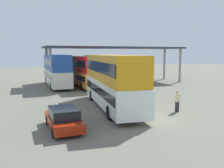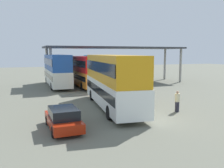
{
  "view_description": "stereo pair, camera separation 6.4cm",
  "coord_description": "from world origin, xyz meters",
  "px_view_note": "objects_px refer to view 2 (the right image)",
  "views": [
    {
      "loc": [
        -8.06,
        -14.46,
        4.54
      ],
      "look_at": [
        -0.83,
        4.2,
        2.0
      ],
      "focal_mm": 38.94,
      "sensor_mm": 36.0,
      "label": 1
    },
    {
      "loc": [
        -8.0,
        -14.48,
        4.54
      ],
      "look_at": [
        -0.83,
        4.2,
        2.0
      ],
      "focal_mm": 38.94,
      "sensor_mm": 36.0,
      "label": 2
    }
  ],
  "objects_px": {
    "parked_hatchback": "(63,119)",
    "double_decker_near_canopy": "(57,69)",
    "double_decker_mid_row": "(84,70)",
    "double_decker_far_right": "(100,68)",
    "pedestrian_waiting": "(177,101)",
    "double_decker_main": "(112,79)"
  },
  "relations": [
    {
      "from": "parked_hatchback",
      "to": "double_decker_near_canopy",
      "type": "relative_size",
      "value": 0.36
    },
    {
      "from": "double_decker_mid_row",
      "to": "double_decker_far_right",
      "type": "distance_m",
      "value": 4.49
    },
    {
      "from": "double_decker_near_canopy",
      "to": "pedestrian_waiting",
      "type": "distance_m",
      "value": 19.45
    },
    {
      "from": "parked_hatchback",
      "to": "pedestrian_waiting",
      "type": "bearing_deg",
      "value": -82.77
    },
    {
      "from": "double_decker_main",
      "to": "double_decker_mid_row",
      "type": "height_order",
      "value": "double_decker_main"
    },
    {
      "from": "double_decker_main",
      "to": "pedestrian_waiting",
      "type": "xyz_separation_m",
      "value": [
        4.21,
        -3.21,
        -1.57
      ]
    },
    {
      "from": "double_decker_near_canopy",
      "to": "parked_hatchback",
      "type": "bearing_deg",
      "value": 173.59
    },
    {
      "from": "double_decker_main",
      "to": "pedestrian_waiting",
      "type": "height_order",
      "value": "double_decker_main"
    },
    {
      "from": "double_decker_far_right",
      "to": "pedestrian_waiting",
      "type": "relative_size",
      "value": 6.53
    },
    {
      "from": "double_decker_near_canopy",
      "to": "double_decker_mid_row",
      "type": "bearing_deg",
      "value": -109.42
    },
    {
      "from": "double_decker_main",
      "to": "double_decker_far_right",
      "type": "bearing_deg",
      "value": -8.22
    },
    {
      "from": "double_decker_near_canopy",
      "to": "double_decker_mid_row",
      "type": "xyz_separation_m",
      "value": [
        3.47,
        -1.29,
        -0.11
      ]
    },
    {
      "from": "pedestrian_waiting",
      "to": "double_decker_far_right",
      "type": "bearing_deg",
      "value": -166.58
    },
    {
      "from": "double_decker_near_canopy",
      "to": "double_decker_far_right",
      "type": "distance_m",
      "value": 7.01
    },
    {
      "from": "double_decker_far_right",
      "to": "pedestrian_waiting",
      "type": "height_order",
      "value": "double_decker_far_right"
    },
    {
      "from": "parked_hatchback",
      "to": "pedestrian_waiting",
      "type": "distance_m",
      "value": 9.14
    },
    {
      "from": "double_decker_near_canopy",
      "to": "pedestrian_waiting",
      "type": "xyz_separation_m",
      "value": [
        6.54,
        -18.25,
        -1.55
      ]
    },
    {
      "from": "double_decker_main",
      "to": "double_decker_mid_row",
      "type": "bearing_deg",
      "value": 1.92
    },
    {
      "from": "pedestrian_waiting",
      "to": "double_decker_near_canopy",
      "type": "bearing_deg",
      "value": -146.15
    },
    {
      "from": "parked_hatchback",
      "to": "double_decker_mid_row",
      "type": "distance_m",
      "value": 19.28
    },
    {
      "from": "double_decker_mid_row",
      "to": "double_decker_far_right",
      "type": "height_order",
      "value": "double_decker_far_right"
    },
    {
      "from": "double_decker_near_canopy",
      "to": "double_decker_main",
      "type": "bearing_deg",
      "value": -170.27
    }
  ]
}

